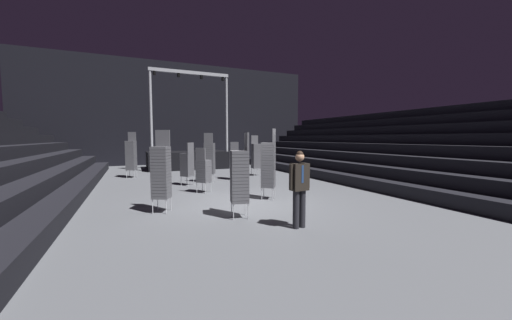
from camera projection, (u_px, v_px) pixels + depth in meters
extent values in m
cube|color=#515459|center=(251.00, 203.00, 9.22)|extent=(22.00, 30.00, 0.10)
cube|color=black|center=(179.00, 114.00, 22.61)|extent=(22.00, 0.30, 8.00)
cube|color=black|center=(62.00, 204.00, 7.97)|extent=(0.75, 24.00, 0.45)
cube|color=black|center=(28.00, 190.00, 7.63)|extent=(0.75, 24.00, 0.45)
cube|color=black|center=(357.00, 181.00, 12.26)|extent=(0.75, 24.00, 0.45)
cube|color=black|center=(370.00, 170.00, 12.53)|extent=(0.75, 24.00, 0.45)
cube|color=black|center=(383.00, 159.00, 12.79)|extent=(0.75, 24.00, 0.45)
cube|color=black|center=(395.00, 149.00, 13.06)|extent=(0.75, 24.00, 0.45)
cube|color=black|center=(407.00, 139.00, 13.32)|extent=(0.75, 24.00, 0.45)
cube|color=black|center=(418.00, 130.00, 13.59)|extent=(0.75, 24.00, 0.45)
cube|color=black|center=(429.00, 121.00, 13.85)|extent=(0.75, 24.00, 0.45)
cube|color=black|center=(440.00, 112.00, 14.12)|extent=(0.75, 24.00, 0.45)
cube|color=black|center=(188.00, 160.00, 19.59)|extent=(5.29, 3.23, 1.16)
cylinder|color=#9EA0A8|center=(151.00, 111.00, 17.14)|extent=(0.16, 0.16, 5.05)
cylinder|color=#9EA0A8|center=(227.00, 114.00, 19.05)|extent=(0.16, 0.16, 5.05)
cube|color=#9EA0A8|center=(190.00, 73.00, 17.90)|extent=(4.99, 0.20, 0.20)
cylinder|color=black|center=(154.00, 73.00, 17.06)|extent=(0.18, 0.18, 0.22)
cylinder|color=black|center=(179.00, 75.00, 17.63)|extent=(0.18, 0.18, 0.22)
cylinder|color=black|center=(201.00, 77.00, 18.20)|extent=(0.18, 0.18, 0.22)
cylinder|color=black|center=(223.00, 79.00, 18.77)|extent=(0.18, 0.18, 0.22)
cylinder|color=black|center=(302.00, 209.00, 6.58)|extent=(0.15, 0.15, 0.88)
cylinder|color=black|center=(296.00, 210.00, 6.50)|extent=(0.15, 0.15, 0.88)
cube|color=silver|center=(301.00, 177.00, 6.43)|extent=(0.19, 0.11, 0.62)
cube|color=black|center=(300.00, 177.00, 6.48)|extent=(0.42, 0.26, 0.62)
cube|color=navy|center=(303.00, 174.00, 6.37)|extent=(0.06, 0.02, 0.40)
cylinder|color=black|center=(308.00, 176.00, 6.59)|extent=(0.10, 0.10, 0.57)
cylinder|color=black|center=(291.00, 177.00, 6.37)|extent=(0.10, 0.10, 0.57)
sphere|color=tan|center=(300.00, 157.00, 6.45)|extent=(0.21, 0.21, 0.21)
sphere|color=black|center=(300.00, 155.00, 6.44)|extent=(0.17, 0.17, 0.17)
cylinder|color=#B2B5BA|center=(238.00, 176.00, 14.01)|extent=(0.02, 0.02, 0.40)
cylinder|color=#B2B5BA|center=(230.00, 176.00, 14.00)|extent=(0.02, 0.02, 0.40)
cylinder|color=#B2B5BA|center=(238.00, 175.00, 14.39)|extent=(0.02, 0.02, 0.40)
cylinder|color=#B2B5BA|center=(231.00, 175.00, 14.38)|extent=(0.02, 0.02, 0.40)
cube|color=#4C4C51|center=(234.00, 171.00, 14.18)|extent=(0.58, 0.58, 0.08)
cube|color=#4C4C51|center=(234.00, 169.00, 14.17)|extent=(0.58, 0.58, 0.08)
cube|color=#4C4C51|center=(234.00, 167.00, 14.16)|extent=(0.58, 0.58, 0.08)
cube|color=#4C4C51|center=(234.00, 166.00, 14.16)|extent=(0.58, 0.58, 0.08)
cube|color=#4C4C51|center=(234.00, 164.00, 14.15)|extent=(0.58, 0.58, 0.08)
cube|color=#4C4C51|center=(234.00, 162.00, 14.14)|extent=(0.58, 0.58, 0.08)
cube|color=#4C4C51|center=(234.00, 161.00, 14.14)|extent=(0.58, 0.58, 0.08)
cube|color=#4C4C51|center=(234.00, 159.00, 14.13)|extent=(0.58, 0.58, 0.08)
cube|color=#4C4C51|center=(234.00, 157.00, 14.12)|extent=(0.58, 0.58, 0.08)
cube|color=#4C4C51|center=(234.00, 155.00, 14.12)|extent=(0.58, 0.58, 0.08)
cube|color=#4C4C51|center=(234.00, 154.00, 14.11)|extent=(0.58, 0.58, 0.08)
cube|color=#4C4C51|center=(234.00, 152.00, 14.10)|extent=(0.58, 0.58, 0.08)
cube|color=#4C4C51|center=(235.00, 146.00, 14.28)|extent=(0.39, 0.20, 0.46)
cylinder|color=#B2B5BA|center=(202.00, 186.00, 11.05)|extent=(0.02, 0.02, 0.40)
cylinder|color=#B2B5BA|center=(211.00, 187.00, 10.91)|extent=(0.02, 0.02, 0.40)
cylinder|color=#B2B5BA|center=(197.00, 188.00, 10.70)|extent=(0.02, 0.02, 0.40)
cylinder|color=#B2B5BA|center=(205.00, 188.00, 10.56)|extent=(0.02, 0.02, 0.40)
cube|color=#4C4C51|center=(204.00, 181.00, 10.79)|extent=(0.62, 0.62, 0.08)
cube|color=#4C4C51|center=(204.00, 179.00, 10.78)|extent=(0.62, 0.62, 0.08)
cube|color=#4C4C51|center=(204.00, 177.00, 10.77)|extent=(0.62, 0.62, 0.08)
cube|color=#4C4C51|center=(204.00, 174.00, 10.77)|extent=(0.62, 0.62, 0.08)
cube|color=#4C4C51|center=(204.00, 172.00, 10.76)|extent=(0.62, 0.62, 0.08)
cube|color=#4C4C51|center=(204.00, 170.00, 10.75)|extent=(0.62, 0.62, 0.08)
cube|color=#4C4C51|center=(204.00, 168.00, 10.75)|extent=(0.62, 0.62, 0.08)
cube|color=#4C4C51|center=(204.00, 165.00, 10.74)|extent=(0.62, 0.62, 0.08)
cube|color=#4C4C51|center=(203.00, 163.00, 10.73)|extent=(0.62, 0.62, 0.08)
cube|color=#4C4C51|center=(203.00, 161.00, 10.73)|extent=(0.62, 0.62, 0.08)
cube|color=#4C4C51|center=(200.00, 154.00, 10.52)|extent=(0.32, 0.33, 0.46)
cylinder|color=#B2B5BA|center=(262.00, 194.00, 9.53)|extent=(0.02, 0.02, 0.40)
cylinder|color=#B2B5BA|center=(264.00, 192.00, 9.90)|extent=(0.02, 0.02, 0.40)
cylinder|color=#B2B5BA|center=(273.00, 194.00, 9.45)|extent=(0.02, 0.02, 0.40)
cylinder|color=#B2B5BA|center=(275.00, 192.00, 9.82)|extent=(0.02, 0.02, 0.40)
cube|color=#4C4C51|center=(268.00, 186.00, 9.65)|extent=(0.61, 0.61, 0.08)
cube|color=#4C4C51|center=(268.00, 184.00, 9.65)|extent=(0.61, 0.61, 0.08)
cube|color=#4C4C51|center=(268.00, 181.00, 9.64)|extent=(0.61, 0.61, 0.08)
cube|color=#4C4C51|center=(268.00, 179.00, 9.63)|extent=(0.61, 0.61, 0.08)
cube|color=#4C4C51|center=(268.00, 176.00, 9.63)|extent=(0.61, 0.61, 0.08)
cube|color=#4C4C51|center=(268.00, 174.00, 9.62)|extent=(0.61, 0.61, 0.08)
cube|color=#4C4C51|center=(268.00, 171.00, 9.61)|extent=(0.61, 0.61, 0.08)
cube|color=#4C4C51|center=(268.00, 169.00, 9.61)|extent=(0.61, 0.61, 0.08)
cube|color=#4C4C51|center=(268.00, 166.00, 9.60)|extent=(0.61, 0.61, 0.08)
cube|color=#4C4C51|center=(268.00, 164.00, 9.59)|extent=(0.61, 0.61, 0.08)
cube|color=#4C4C51|center=(268.00, 161.00, 9.59)|extent=(0.61, 0.61, 0.08)
cube|color=#4C4C51|center=(268.00, 159.00, 9.58)|extent=(0.61, 0.61, 0.08)
cube|color=#4C4C51|center=(268.00, 156.00, 9.57)|extent=(0.61, 0.61, 0.08)
cube|color=#4C4C51|center=(268.00, 154.00, 9.57)|extent=(0.61, 0.61, 0.08)
cube|color=#4C4C51|center=(268.00, 151.00, 9.56)|extent=(0.61, 0.61, 0.08)
cube|color=#4C4C51|center=(268.00, 149.00, 9.55)|extent=(0.61, 0.61, 0.08)
cube|color=#4C4C51|center=(268.00, 146.00, 9.55)|extent=(0.61, 0.61, 0.08)
cube|color=#4C4C51|center=(268.00, 144.00, 9.54)|extent=(0.61, 0.61, 0.08)
cube|color=#4C4C51|center=(274.00, 136.00, 9.48)|extent=(0.28, 0.36, 0.46)
cylinder|color=#B2B5BA|center=(233.00, 212.00, 7.18)|extent=(0.02, 0.02, 0.40)
cylinder|color=#B2B5BA|center=(231.00, 209.00, 7.55)|extent=(0.02, 0.02, 0.40)
cylinder|color=#B2B5BA|center=(248.00, 211.00, 7.27)|extent=(0.02, 0.02, 0.40)
cylinder|color=#B2B5BA|center=(245.00, 208.00, 7.63)|extent=(0.02, 0.02, 0.40)
cube|color=#4C4C51|center=(240.00, 201.00, 7.39)|extent=(0.52, 0.52, 0.08)
cube|color=#4C4C51|center=(240.00, 198.00, 7.38)|extent=(0.52, 0.52, 0.08)
cube|color=#4C4C51|center=(240.00, 194.00, 7.38)|extent=(0.52, 0.52, 0.08)
cube|color=#4C4C51|center=(240.00, 191.00, 7.37)|extent=(0.52, 0.52, 0.08)
cube|color=#4C4C51|center=(239.00, 188.00, 7.36)|extent=(0.52, 0.52, 0.08)
cube|color=#4C4C51|center=(239.00, 185.00, 7.36)|extent=(0.52, 0.52, 0.08)
cube|color=#4C4C51|center=(239.00, 181.00, 7.35)|extent=(0.52, 0.52, 0.08)
cube|color=#4C4C51|center=(239.00, 178.00, 7.34)|extent=(0.52, 0.52, 0.08)
cube|color=#4C4C51|center=(239.00, 175.00, 7.34)|extent=(0.52, 0.52, 0.08)
cube|color=#4C4C51|center=(239.00, 172.00, 7.33)|extent=(0.52, 0.52, 0.08)
cube|color=#4C4C51|center=(239.00, 168.00, 7.32)|extent=(0.52, 0.52, 0.08)
cube|color=#4C4C51|center=(239.00, 165.00, 7.32)|extent=(0.52, 0.52, 0.08)
cube|color=#4C4C51|center=(239.00, 162.00, 7.31)|extent=(0.52, 0.52, 0.08)
cube|color=#4C4C51|center=(239.00, 159.00, 7.30)|extent=(0.52, 0.52, 0.08)
cube|color=#4C4C51|center=(239.00, 155.00, 7.30)|extent=(0.52, 0.52, 0.08)
cube|color=#4C4C51|center=(239.00, 152.00, 7.29)|extent=(0.52, 0.52, 0.08)
cube|color=#4C4C51|center=(247.00, 141.00, 7.31)|extent=(0.13, 0.41, 0.46)
cylinder|color=#B2B5BA|center=(260.00, 172.00, 15.65)|extent=(0.02, 0.02, 0.40)
cylinder|color=#B2B5BA|center=(254.00, 172.00, 15.50)|extent=(0.02, 0.02, 0.40)
cylinder|color=#B2B5BA|center=(258.00, 171.00, 16.00)|extent=(0.02, 0.02, 0.40)
cylinder|color=#B2B5BA|center=(251.00, 172.00, 15.84)|extent=(0.02, 0.02, 0.40)
cube|color=#4C4C51|center=(256.00, 167.00, 15.73)|extent=(0.44, 0.44, 0.08)
cube|color=#4C4C51|center=(256.00, 166.00, 15.72)|extent=(0.44, 0.44, 0.08)
cube|color=#4C4C51|center=(256.00, 164.00, 15.71)|extent=(0.44, 0.44, 0.08)
cube|color=#4C4C51|center=(256.00, 163.00, 15.71)|extent=(0.44, 0.44, 0.08)
cube|color=#4C4C51|center=(256.00, 161.00, 15.70)|extent=(0.44, 0.44, 0.08)
cube|color=#4C4C51|center=(256.00, 160.00, 15.69)|extent=(0.44, 0.44, 0.08)
cube|color=#4C4C51|center=(256.00, 158.00, 15.69)|extent=(0.44, 0.44, 0.08)
cube|color=#4C4C51|center=(256.00, 157.00, 15.68)|extent=(0.44, 0.44, 0.08)
cube|color=#4C4C51|center=(256.00, 155.00, 15.67)|extent=(0.44, 0.44, 0.08)
cube|color=#4C4C51|center=(256.00, 154.00, 15.67)|extent=(0.44, 0.44, 0.08)
cube|color=#4C4C51|center=(256.00, 152.00, 15.66)|extent=(0.44, 0.44, 0.08)
cube|color=#4C4C51|center=(256.00, 151.00, 15.65)|extent=(0.44, 0.44, 0.08)
cube|color=#4C4C51|center=(256.00, 149.00, 15.65)|extent=(0.44, 0.44, 0.08)
cube|color=#4C4C51|center=(256.00, 148.00, 15.64)|extent=(0.44, 0.44, 0.08)
cube|color=#4C4C51|center=(256.00, 146.00, 15.64)|extent=(0.44, 0.44, 0.08)
cube|color=#4C4C51|center=(256.00, 144.00, 15.63)|extent=(0.44, 0.44, 0.08)
cube|color=#4C4C51|center=(255.00, 140.00, 15.79)|extent=(0.40, 0.05, 0.46)
cylinder|color=#B2B5BA|center=(134.00, 174.00, 14.66)|extent=(0.02, 0.02, 0.40)
cylinder|color=#B2B5BA|center=(126.00, 174.00, 14.65)|extent=(0.02, 0.02, 0.40)
cylinder|color=#B2B5BA|center=(137.00, 173.00, 15.04)|extent=(0.02, 0.02, 0.40)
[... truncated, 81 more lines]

